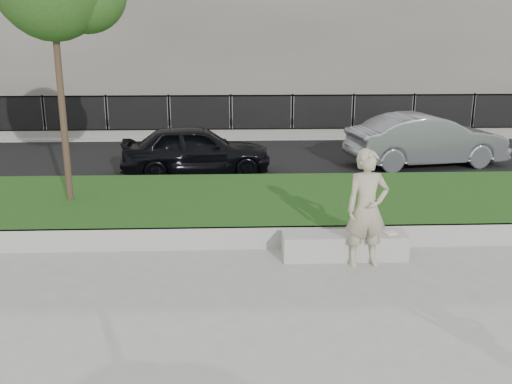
{
  "coord_description": "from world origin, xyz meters",
  "views": [
    {
      "loc": [
        -0.55,
        -8.37,
        3.64
      ],
      "look_at": [
        -0.15,
        1.2,
        0.99
      ],
      "focal_mm": 40.0,
      "sensor_mm": 36.0,
      "label": 1
    }
  ],
  "objects_px": {
    "book": "(391,233)",
    "car_dark": "(196,150)",
    "car_silver": "(426,140)",
    "stone_bench": "(344,246)",
    "man": "(367,209)"
  },
  "relations": [
    {
      "from": "stone_bench",
      "to": "book",
      "type": "height_order",
      "value": "book"
    },
    {
      "from": "book",
      "to": "car_dark",
      "type": "xyz_separation_m",
      "value": [
        -3.6,
        5.99,
        0.27
      ]
    },
    {
      "from": "stone_bench",
      "to": "car_silver",
      "type": "distance_m",
      "value": 7.7
    },
    {
      "from": "man",
      "to": "car_dark",
      "type": "bearing_deg",
      "value": 108.53
    },
    {
      "from": "man",
      "to": "car_silver",
      "type": "bearing_deg",
      "value": 56.9
    },
    {
      "from": "man",
      "to": "book",
      "type": "xyz_separation_m",
      "value": [
        0.5,
        0.29,
        -0.52
      ]
    },
    {
      "from": "man",
      "to": "book",
      "type": "distance_m",
      "value": 0.78
    },
    {
      "from": "man",
      "to": "book",
      "type": "bearing_deg",
      "value": 22.36
    },
    {
      "from": "book",
      "to": "car_dark",
      "type": "bearing_deg",
      "value": 99.53
    },
    {
      "from": "book",
      "to": "car_dark",
      "type": "height_order",
      "value": "car_dark"
    },
    {
      "from": "car_silver",
      "to": "book",
      "type": "bearing_deg",
      "value": 147.35
    },
    {
      "from": "book",
      "to": "car_silver",
      "type": "height_order",
      "value": "car_silver"
    },
    {
      "from": "book",
      "to": "car_silver",
      "type": "distance_m",
      "value": 7.39
    },
    {
      "from": "book",
      "to": "car_silver",
      "type": "bearing_deg",
      "value": 45.72
    },
    {
      "from": "book",
      "to": "car_silver",
      "type": "xyz_separation_m",
      "value": [
        2.86,
        6.81,
        0.34
      ]
    }
  ]
}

